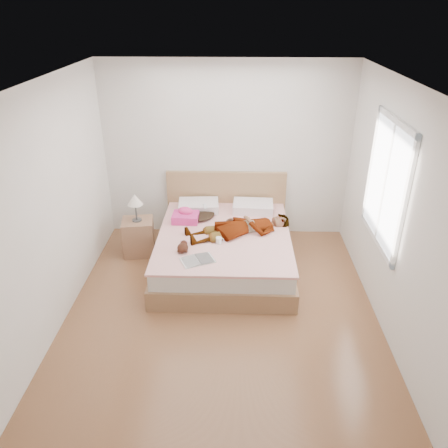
{
  "coord_description": "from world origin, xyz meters",
  "views": [
    {
      "loc": [
        0.16,
        -4.15,
        3.26
      ],
      "look_at": [
        0.0,
        0.85,
        0.7
      ],
      "focal_mm": 35.0,
      "sensor_mm": 36.0,
      "label": 1
    }
  ],
  "objects_px": {
    "towel": "(186,216)",
    "plush_toy": "(183,247)",
    "nightstand": "(138,234)",
    "magazine": "(198,260)",
    "coffee_mug": "(219,240)",
    "bed": "(224,245)",
    "woman": "(241,225)",
    "phone": "(205,206)"
  },
  "relations": [
    {
      "from": "coffee_mug",
      "to": "nightstand",
      "type": "height_order",
      "value": "nightstand"
    },
    {
      "from": "bed",
      "to": "nightstand",
      "type": "height_order",
      "value": "bed"
    },
    {
      "from": "phone",
      "to": "towel",
      "type": "height_order",
      "value": "phone"
    },
    {
      "from": "nightstand",
      "to": "towel",
      "type": "bearing_deg",
      "value": 3.13
    },
    {
      "from": "woman",
      "to": "magazine",
      "type": "distance_m",
      "value": 0.92
    },
    {
      "from": "magazine",
      "to": "plush_toy",
      "type": "bearing_deg",
      "value": 132.91
    },
    {
      "from": "magazine",
      "to": "woman",
      "type": "bearing_deg",
      "value": 56.17
    },
    {
      "from": "coffee_mug",
      "to": "nightstand",
      "type": "xyz_separation_m",
      "value": [
        -1.18,
        0.59,
        -0.25
      ]
    },
    {
      "from": "phone",
      "to": "woman",
      "type": "bearing_deg",
      "value": -60.48
    },
    {
      "from": "towel",
      "to": "plush_toy",
      "type": "height_order",
      "value": "towel"
    },
    {
      "from": "woman",
      "to": "bed",
      "type": "relative_size",
      "value": 0.71
    },
    {
      "from": "bed",
      "to": "plush_toy",
      "type": "height_order",
      "value": "bed"
    },
    {
      "from": "towel",
      "to": "coffee_mug",
      "type": "relative_size",
      "value": 3.44
    },
    {
      "from": "bed",
      "to": "woman",
      "type": "bearing_deg",
      "value": -5.39
    },
    {
      "from": "magazine",
      "to": "plush_toy",
      "type": "xyz_separation_m",
      "value": [
        -0.2,
        0.21,
        0.05
      ]
    },
    {
      "from": "woman",
      "to": "coffee_mug",
      "type": "xyz_separation_m",
      "value": [
        -0.27,
        -0.34,
        -0.06
      ]
    },
    {
      "from": "woman",
      "to": "bed",
      "type": "distance_m",
      "value": 0.4
    },
    {
      "from": "bed",
      "to": "nightstand",
      "type": "distance_m",
      "value": 1.26
    },
    {
      "from": "coffee_mug",
      "to": "nightstand",
      "type": "bearing_deg",
      "value": 153.45
    },
    {
      "from": "woman",
      "to": "towel",
      "type": "distance_m",
      "value": 0.82
    },
    {
      "from": "towel",
      "to": "nightstand",
      "type": "bearing_deg",
      "value": -176.87
    },
    {
      "from": "magazine",
      "to": "nightstand",
      "type": "height_order",
      "value": "nightstand"
    },
    {
      "from": "magazine",
      "to": "coffee_mug",
      "type": "bearing_deg",
      "value": 60.68
    },
    {
      "from": "magazine",
      "to": "towel",
      "type": "bearing_deg",
      "value": 103.83
    },
    {
      "from": "coffee_mug",
      "to": "nightstand",
      "type": "relative_size",
      "value": 0.12
    },
    {
      "from": "woman",
      "to": "plush_toy",
      "type": "relative_size",
      "value": 7.01
    },
    {
      "from": "towel",
      "to": "coffee_mug",
      "type": "distance_m",
      "value": 0.8
    },
    {
      "from": "coffee_mug",
      "to": "plush_toy",
      "type": "bearing_deg",
      "value": -154.27
    },
    {
      "from": "woman",
      "to": "coffee_mug",
      "type": "relative_size",
      "value": 13.7
    },
    {
      "from": "woman",
      "to": "coffee_mug",
      "type": "bearing_deg",
      "value": -60.69
    },
    {
      "from": "coffee_mug",
      "to": "plush_toy",
      "type": "xyz_separation_m",
      "value": [
        -0.44,
        -0.21,
        0.02
      ]
    },
    {
      "from": "phone",
      "to": "plush_toy",
      "type": "distance_m",
      "value": 0.98
    },
    {
      "from": "bed",
      "to": "nightstand",
      "type": "xyz_separation_m",
      "value": [
        -1.23,
        0.23,
        0.03
      ]
    },
    {
      "from": "woman",
      "to": "nightstand",
      "type": "relative_size",
      "value": 1.6
    },
    {
      "from": "plush_toy",
      "to": "nightstand",
      "type": "xyz_separation_m",
      "value": [
        -0.74,
        0.8,
        -0.27
      ]
    },
    {
      "from": "bed",
      "to": "magazine",
      "type": "height_order",
      "value": "bed"
    },
    {
      "from": "bed",
      "to": "plush_toy",
      "type": "distance_m",
      "value": 0.81
    },
    {
      "from": "plush_toy",
      "to": "nightstand",
      "type": "height_order",
      "value": "nightstand"
    },
    {
      "from": "magazine",
      "to": "plush_toy",
      "type": "distance_m",
      "value": 0.3
    },
    {
      "from": "magazine",
      "to": "coffee_mug",
      "type": "height_order",
      "value": "coffee_mug"
    },
    {
      "from": "nightstand",
      "to": "magazine",
      "type": "bearing_deg",
      "value": -47.11
    },
    {
      "from": "towel",
      "to": "plush_toy",
      "type": "relative_size",
      "value": 1.76
    }
  ]
}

